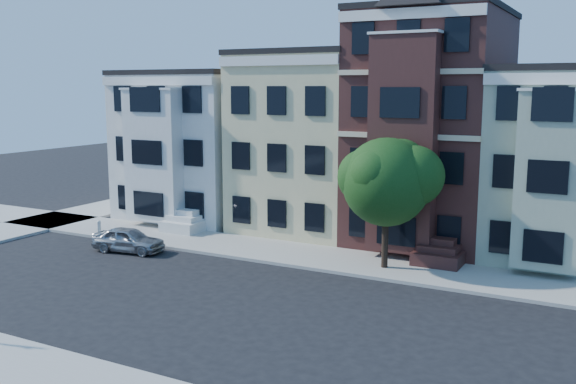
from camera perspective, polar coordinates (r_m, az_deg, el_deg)
The scene contains 9 objects.
ground at distance 23.19m, azimuth 2.21°, elevation -11.67°, with size 120.00×120.00×0.00m, color black.
far_sidewalk at distance 30.21m, azimuth 8.92°, elevation -6.60°, with size 60.00×4.00×0.15m, color #9E9B93.
house_white at distance 42.04m, azimuth -7.53°, elevation 4.05°, with size 8.00×9.00×9.00m, color silver.
house_yellow at distance 37.90m, azimuth 2.36°, elevation 4.32°, with size 7.00×9.00×10.00m, color beige.
house_brown at distance 35.35m, azimuth 12.68°, elevation 5.36°, with size 7.00×9.00×12.00m, color #3D1D1A.
house_green at distance 34.32m, azimuth 23.10°, elevation 2.21°, with size 6.00×9.00×9.00m, color #96A48D.
street_tree at distance 29.10m, azimuth 8.73°, elevation 0.35°, with size 6.31×6.31×7.34m, color #224B1C, non-canonical shape.
parked_car at distance 33.64m, azimuth -14.00°, elevation -4.13°, with size 1.50×3.74×1.27m, color #97989E.
fire_hydrant at distance 37.29m, azimuth -16.44°, elevation -3.18°, with size 0.23×0.23×0.65m, color silver.
Camera 1 is at (9.45, -19.48, 8.31)m, focal length 40.00 mm.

